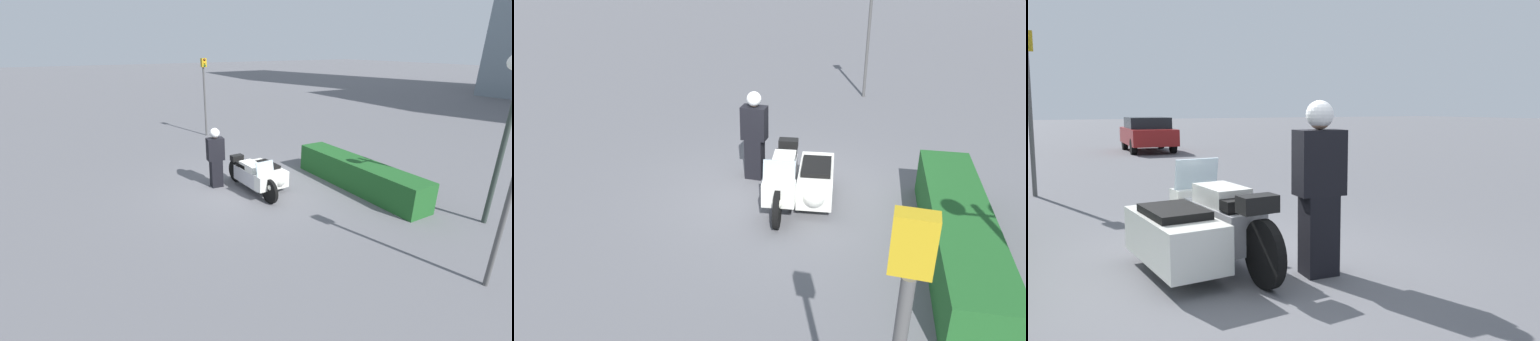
{
  "view_description": "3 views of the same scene",
  "coord_description": "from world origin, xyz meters",
  "views": [
    {
      "loc": [
        8.93,
        -4.6,
        4.26
      ],
      "look_at": [
        0.7,
        0.01,
        0.8
      ],
      "focal_mm": 24.0,
      "sensor_mm": 36.0,
      "label": 1
    },
    {
      "loc": [
        8.88,
        1.43,
        4.77
      ],
      "look_at": [
        0.67,
        -0.16,
        0.78
      ],
      "focal_mm": 35.0,
      "sensor_mm": 36.0,
      "label": 2
    },
    {
      "loc": [
        -5.04,
        2.17,
        1.82
      ],
      "look_at": [
        -0.14,
        -0.52,
        1.12
      ],
      "focal_mm": 35.0,
      "sensor_mm": 36.0,
      "label": 3
    }
  ],
  "objects": [
    {
      "name": "officer_rider",
      "position": [
        -0.57,
        -0.72,
        1.0
      ],
      "size": [
        0.36,
        0.54,
        1.9
      ],
      "rotation": [
        0.0,
        0.0,
        -0.1
      ],
      "color": "black",
      "rests_on": "ground"
    },
    {
      "name": "traffic_light_far",
      "position": [
        -6.92,
        1.45,
        2.41
      ],
      "size": [
        0.22,
        0.28,
        3.7
      ],
      "rotation": [
        0.0,
        0.0,
        0.22
      ],
      "color": "#4C4C4C",
      "rests_on": "ground"
    },
    {
      "name": "ground_plane",
      "position": [
        0.0,
        0.0,
        0.0
      ],
      "size": [
        160.0,
        160.0,
        0.0
      ],
      "primitive_type": "plane",
      "color": "slate"
    },
    {
      "name": "police_motorcycle",
      "position": [
        0.34,
        0.38,
        0.48
      ],
      "size": [
        2.72,
        1.25,
        1.18
      ],
      "rotation": [
        0.0,
        0.0,
        0.06
      ],
      "color": "black",
      "rests_on": "ground"
    },
    {
      "name": "hedge_bush_curbside",
      "position": [
        1.75,
        3.1,
        0.45
      ],
      "size": [
        4.73,
        0.92,
        0.89
      ],
      "primitive_type": "cube",
      "color": "#1E5623",
      "rests_on": "ground"
    }
  ]
}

